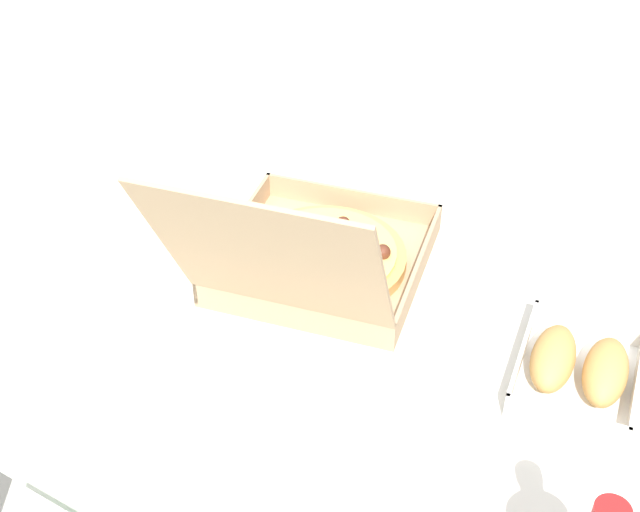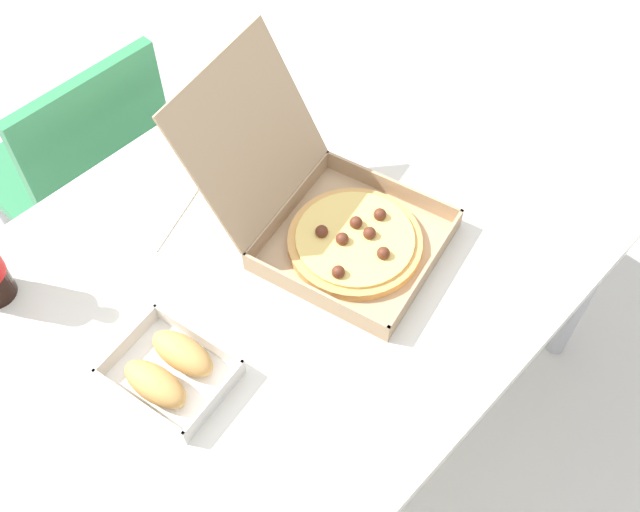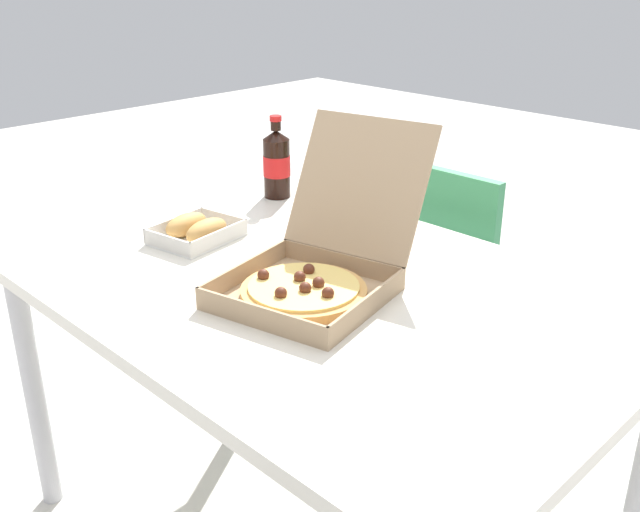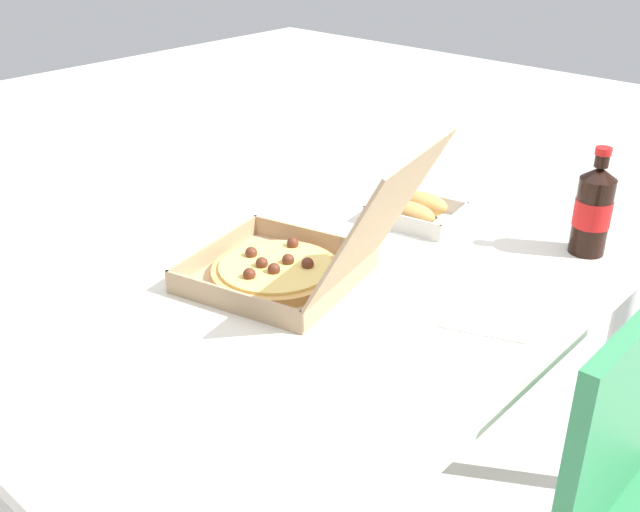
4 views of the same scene
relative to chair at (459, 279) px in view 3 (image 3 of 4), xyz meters
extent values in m
cube|color=silver|center=(0.08, -0.68, 0.23)|extent=(1.35, 0.88, 0.03)
cylinder|color=#B7B7BC|center=(-0.53, -1.04, -0.13)|extent=(0.05, 0.05, 0.69)
cylinder|color=#B7B7BC|center=(-0.53, -0.31, -0.13)|extent=(0.05, 0.05, 0.69)
cube|color=#338451|center=(0.00, 0.06, -0.05)|extent=(0.40, 0.40, 0.04)
cube|color=#338451|center=(0.00, -0.12, 0.16)|extent=(0.36, 0.03, 0.38)
cylinder|color=#B2B2B7|center=(0.17, 0.23, -0.26)|extent=(0.03, 0.03, 0.43)
cylinder|color=#B2B2B7|center=(-0.17, 0.23, -0.26)|extent=(0.03, 0.03, 0.43)
cylinder|color=#B2B2B7|center=(0.17, -0.11, -0.26)|extent=(0.03, 0.03, 0.43)
cylinder|color=#B2B2B7|center=(-0.17, -0.11, -0.26)|extent=(0.03, 0.03, 0.43)
cube|color=tan|center=(0.14, -0.75, 0.25)|extent=(0.35, 0.35, 0.01)
cube|color=tan|center=(0.17, -0.89, 0.27)|extent=(0.29, 0.07, 0.04)
cube|color=tan|center=(0.00, -0.78, 0.27)|extent=(0.07, 0.29, 0.04)
cube|color=tan|center=(0.28, -0.72, 0.27)|extent=(0.07, 0.29, 0.04)
cube|color=tan|center=(0.11, -0.61, 0.27)|extent=(0.29, 0.07, 0.04)
cube|color=tan|center=(0.09, -0.54, 0.42)|extent=(0.32, 0.20, 0.26)
cylinder|color=tan|center=(0.14, -0.75, 0.26)|extent=(0.25, 0.25, 0.02)
cylinder|color=#EAC666|center=(0.14, -0.75, 0.27)|extent=(0.22, 0.22, 0.01)
sphere|color=#562819|center=(0.14, -0.81, 0.28)|extent=(0.02, 0.02, 0.02)
sphere|color=#562819|center=(0.06, -0.78, 0.28)|extent=(0.02, 0.02, 0.02)
sphere|color=#562819|center=(0.16, -0.76, 0.28)|extent=(0.02, 0.02, 0.02)
sphere|color=#562819|center=(0.16, -0.73, 0.28)|extent=(0.02, 0.02, 0.02)
sphere|color=#562819|center=(0.10, -0.70, 0.28)|extent=(0.02, 0.02, 0.02)
sphere|color=#562819|center=(0.20, -0.75, 0.28)|extent=(0.02, 0.02, 0.02)
sphere|color=#562819|center=(0.11, -0.74, 0.28)|extent=(0.02, 0.02, 0.02)
cube|color=white|center=(-0.27, -0.71, 0.25)|extent=(0.18, 0.21, 0.00)
cube|color=silver|center=(-0.25, -0.80, 0.27)|extent=(0.15, 0.03, 0.03)
cube|color=silver|center=(-0.28, -0.62, 0.27)|extent=(0.15, 0.03, 0.03)
cube|color=silver|center=(-0.34, -0.72, 0.27)|extent=(0.04, 0.19, 0.03)
cube|color=silver|center=(-0.19, -0.70, 0.27)|extent=(0.04, 0.19, 0.03)
ellipsoid|color=tan|center=(-0.30, -0.71, 0.28)|extent=(0.07, 0.13, 0.05)
ellipsoid|color=tan|center=(-0.23, -0.70, 0.28)|extent=(0.07, 0.13, 0.05)
cylinder|color=black|center=(-0.37, -0.36, 0.33)|extent=(0.07, 0.07, 0.16)
cone|color=black|center=(-0.37, -0.36, 0.42)|extent=(0.07, 0.07, 0.02)
cylinder|color=black|center=(-0.37, -0.36, 0.44)|extent=(0.03, 0.03, 0.02)
cylinder|color=red|center=(-0.37, -0.36, 0.46)|extent=(0.03, 0.03, 0.01)
cylinder|color=red|center=(-0.37, -0.36, 0.33)|extent=(0.07, 0.07, 0.06)
cube|color=white|center=(-0.05, -0.39, 0.25)|extent=(0.25, 0.22, 0.00)
camera|label=1|loc=(-0.39, 0.15, 1.09)|focal=49.99mm
camera|label=2|loc=(-0.49, -1.26, 1.33)|focal=41.31mm
camera|label=3|loc=(1.05, -1.62, 0.87)|focal=40.54mm
camera|label=4|loc=(1.00, 0.15, 0.92)|focal=41.41mm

